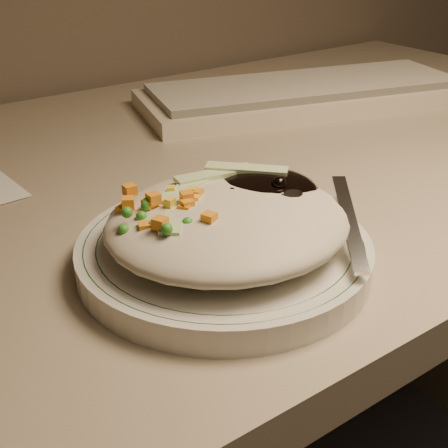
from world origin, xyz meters
TOP-DOWN VIEW (x-y plane):
  - desk at (0.00, 1.38)m, footprint 1.40×0.70m
  - plate at (-0.10, 1.18)m, footprint 0.23×0.23m
  - plate_rim at (-0.10, 1.18)m, footprint 0.22×0.22m
  - meal at (-0.09, 1.18)m, footprint 0.21×0.19m
  - keyboard at (0.26, 1.47)m, footprint 0.49×0.29m

SIDE VIEW (x-z plane):
  - desk at x=0.00m, z-range 0.17..0.91m
  - plate at x=-0.10m, z-range 0.74..0.76m
  - keyboard at x=0.26m, z-range 0.74..0.77m
  - plate_rim at x=-0.10m, z-range 0.76..0.76m
  - meal at x=-0.09m, z-range 0.76..0.81m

